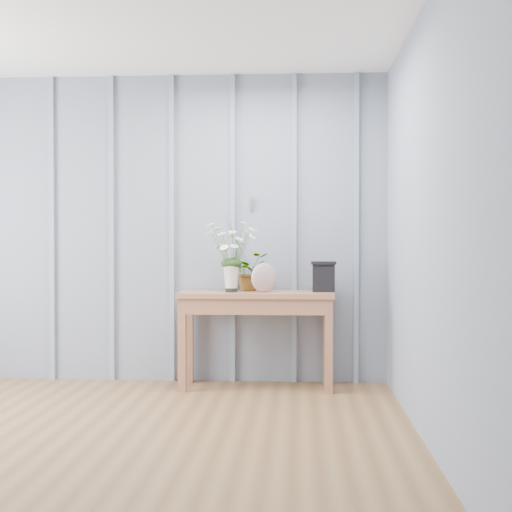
# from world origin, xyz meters

# --- Properties ---
(ground) EXTENTS (4.50, 4.50, 0.00)m
(ground) POSITION_xyz_m (0.00, 0.00, 0.00)
(ground) COLOR brown
(ground) RESTS_ON ground
(room_shell) EXTENTS (4.00, 4.50, 2.50)m
(room_shell) POSITION_xyz_m (0.00, 0.92, 1.99)
(room_shell) COLOR gray
(room_shell) RESTS_ON ground
(sideboard) EXTENTS (1.20, 0.45, 0.75)m
(sideboard) POSITION_xyz_m (0.96, 1.99, 0.64)
(sideboard) COLOR #935D41
(sideboard) RESTS_ON ground
(daisy_vase) EXTENTS (0.41, 0.31, 0.58)m
(daisy_vase) POSITION_xyz_m (0.77, 1.95, 1.11)
(daisy_vase) COLOR black
(daisy_vase) RESTS_ON sideboard
(spider_plant) EXTENTS (0.36, 0.35, 0.30)m
(spider_plant) POSITION_xyz_m (0.90, 2.12, 0.90)
(spider_plant) COLOR #183614
(spider_plant) RESTS_ON sideboard
(felt_disc_vessel) EXTENTS (0.22, 0.18, 0.23)m
(felt_disc_vessel) POSITION_xyz_m (1.02, 1.94, 0.86)
(felt_disc_vessel) COLOR #8F4E64
(felt_disc_vessel) RESTS_ON sideboard
(carved_box) EXTENTS (0.19, 0.15, 0.24)m
(carved_box) POSITION_xyz_m (1.48, 2.03, 0.87)
(carved_box) COLOR black
(carved_box) RESTS_ON sideboard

